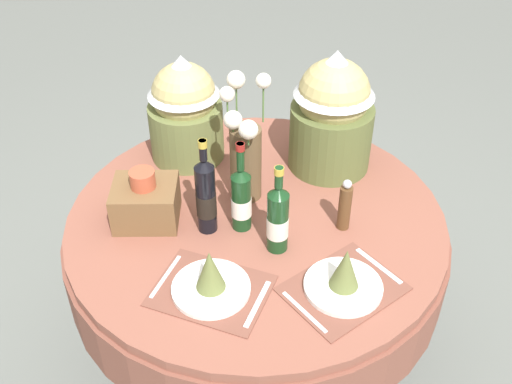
% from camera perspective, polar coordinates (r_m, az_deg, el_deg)
% --- Properties ---
extents(ground, '(8.00, 8.00, 0.00)m').
position_cam_1_polar(ground, '(2.68, 0.01, -14.47)').
color(ground, slate).
extents(dining_table, '(1.34, 1.34, 0.75)m').
position_cam_1_polar(dining_table, '(2.24, 0.01, -5.15)').
color(dining_table, brown).
rests_on(dining_table, ground).
extents(place_setting_left, '(0.41, 0.37, 0.16)m').
position_cam_1_polar(place_setting_left, '(1.86, -4.23, -8.14)').
color(place_setting_left, brown).
rests_on(place_setting_left, dining_table).
extents(place_setting_right, '(0.43, 0.41, 0.16)m').
position_cam_1_polar(place_setting_right, '(1.88, 8.17, -7.92)').
color(place_setting_right, brown).
rests_on(place_setting_right, dining_table).
extents(flower_vase, '(0.17, 0.27, 0.46)m').
position_cam_1_polar(flower_vase, '(2.12, -1.06, 3.93)').
color(flower_vase, brown).
rests_on(flower_vase, dining_table).
extents(wine_bottle_left, '(0.07, 0.07, 0.32)m').
position_cam_1_polar(wine_bottle_left, '(1.94, 2.03, -2.45)').
color(wine_bottle_left, '#143819').
rests_on(wine_bottle_left, dining_table).
extents(wine_bottle_centre, '(0.07, 0.07, 0.34)m').
position_cam_1_polar(wine_bottle_centre, '(2.02, -1.38, -0.56)').
color(wine_bottle_centre, '#143819').
rests_on(wine_bottle_centre, dining_table).
extents(wine_bottle_right, '(0.07, 0.07, 0.36)m').
position_cam_1_polar(wine_bottle_right, '(2.01, -4.66, -0.35)').
color(wine_bottle_right, black).
rests_on(wine_bottle_right, dining_table).
extents(pepper_mill, '(0.04, 0.04, 0.20)m').
position_cam_1_polar(pepper_mill, '(2.06, 8.23, -1.28)').
color(pepper_mill, brown).
rests_on(pepper_mill, dining_table).
extents(gift_tub_back_left, '(0.28, 0.28, 0.43)m').
position_cam_1_polar(gift_tub_back_left, '(2.33, -6.63, 8.00)').
color(gift_tub_back_left, olive).
rests_on(gift_tub_back_left, dining_table).
extents(gift_tub_back_right, '(0.31, 0.31, 0.47)m').
position_cam_1_polar(gift_tub_back_right, '(2.27, 7.13, 7.77)').
color(gift_tub_back_right, '#566033').
rests_on(gift_tub_back_right, dining_table).
extents(woven_basket_side_left, '(0.22, 0.19, 0.20)m').
position_cam_1_polar(woven_basket_side_left, '(2.11, -10.18, -0.85)').
color(woven_basket_side_left, brown).
rests_on(woven_basket_side_left, dining_table).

